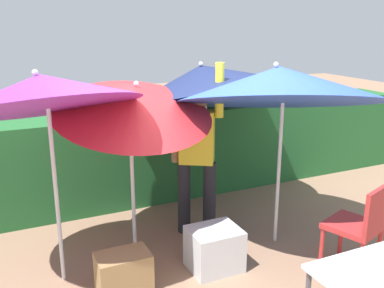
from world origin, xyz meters
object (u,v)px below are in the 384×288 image
Objects in this scene: chair_plastic at (361,224)px; cooler_box at (214,249)px; umbrella_yellow at (42,92)px; person_vendor at (197,152)px; umbrella_navy at (203,80)px; crate_cardboard at (124,272)px; folding_table at (380,285)px; umbrella_rainbow at (133,100)px; umbrella_orange at (279,85)px.

chair_plastic reaches higher than cooler_box.
person_vendor is (1.54, 0.33, -0.79)m from umbrella_yellow.
umbrella_navy reaches higher than crate_cardboard.
folding_table reaches higher than cooler_box.
umbrella_yellow is 4.48× the size of cooler_box.
folding_table is at bearing -47.94° from umbrella_yellow.
umbrella_navy reaches higher than cooler_box.
umbrella_rainbow is at bearing 143.75° from chair_plastic.
umbrella_orange is 1.16× the size of person_vendor.
umbrella_orange reaches higher than crate_cardboard.
umbrella_orange is 1.70m from cooler_box.
person_vendor is 1.05m from cooler_box.
chair_plastic is (0.65, -1.94, -1.10)m from umbrella_navy.
cooler_box is (1.37, -0.42, -1.52)m from umbrella_yellow.
umbrella_orange reaches higher than chair_plastic.
crate_cardboard is (-1.69, -0.21, -1.50)m from umbrella_orange.
chair_plastic is at bearing -28.66° from cooler_box.
crate_cardboard is at bearing -145.29° from person_vendor.
chair_plastic reaches higher than folding_table.
umbrella_rainbow reaches higher than crate_cardboard.
person_vendor is at bearing 34.71° from crate_cardboard.
umbrella_yellow is at bearing 141.13° from crate_cardboard.
folding_table is (0.23, -2.28, -0.29)m from person_vendor.
umbrella_orange reaches higher than folding_table.
umbrella_orange is 2.27m from crate_cardboard.
umbrella_rainbow is 0.88× the size of umbrella_orange.
umbrella_rainbow is 2.15× the size of chair_plastic.
umbrella_orange is at bearing 7.16° from crate_cardboard.
umbrella_yellow is at bearing 157.49° from chair_plastic.
crate_cardboard is at bearing -137.24° from umbrella_navy.
folding_table is at bearing -66.40° from umbrella_rainbow.
umbrella_rainbow reaches higher than cooler_box.
umbrella_orange is 1.50m from chair_plastic.
umbrella_orange is 1.03× the size of umbrella_yellow.
crate_cardboard is at bearing 178.86° from cooler_box.
chair_plastic is 1.93× the size of crate_cardboard.
umbrella_navy is 0.95m from person_vendor.
folding_table is at bearing -130.30° from chair_plastic.
umbrella_rainbow is at bearing -147.38° from umbrella_navy.
umbrella_navy is 3.01m from folding_table.
cooler_box is (0.55, -0.62, -1.36)m from umbrella_rainbow.
umbrella_navy reaches higher than person_vendor.
umbrella_yellow is 1.01× the size of umbrella_navy.
umbrella_orange is at bearing 76.71° from folding_table.
folding_table is at bearing -84.34° from person_vendor.
umbrella_navy is at bearing 68.58° from cooler_box.
umbrella_yellow reaches higher than crate_cardboard.
person_vendor is at bearing 11.93° from umbrella_yellow.
chair_plastic is at bearing -54.12° from person_vendor.
crate_cardboard is at bearing -38.87° from umbrella_yellow.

